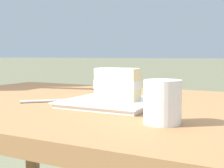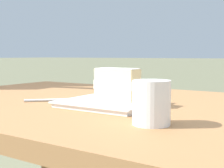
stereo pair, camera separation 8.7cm
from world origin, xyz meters
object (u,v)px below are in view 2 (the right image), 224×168
(dessert_plate, at_px, (112,102))
(dessert_fork, at_px, (57,100))
(patio_table, at_px, (99,132))
(coffee_cup, at_px, (151,102))
(cake_slice, at_px, (117,84))

(dessert_plate, distance_m, dessert_fork, 0.19)
(patio_table, relative_size, coffee_cup, 14.42)
(coffee_cup, bearing_deg, patio_table, -36.96)
(dessert_plate, xyz_separation_m, coffee_cup, (-0.20, 0.16, 0.04))
(cake_slice, bearing_deg, coffee_cup, 138.36)
(cake_slice, bearing_deg, patio_table, -26.90)
(dessert_plate, bearing_deg, cake_slice, -170.86)
(cake_slice, distance_m, coffee_cup, 0.25)
(dessert_plate, xyz_separation_m, cake_slice, (-0.02, -0.00, 0.05))
(patio_table, distance_m, coffee_cup, 0.39)
(dessert_plate, xyz_separation_m, dessert_fork, (0.19, 0.03, -0.00))
(dessert_plate, bearing_deg, coffee_cup, 141.26)
(dessert_fork, bearing_deg, coffee_cup, 160.68)
(patio_table, bearing_deg, cake_slice, 153.10)
(dessert_fork, bearing_deg, dessert_plate, -172.28)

